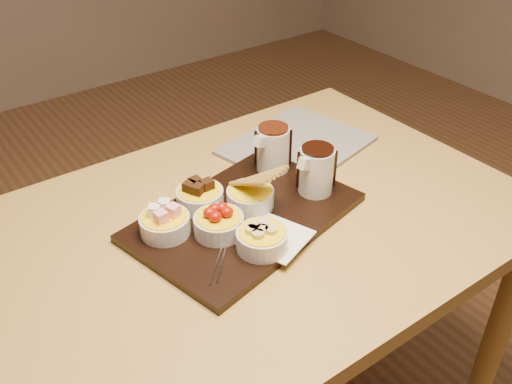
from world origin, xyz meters
TOP-DOWN VIEW (x-y plane):
  - dining_table at (0.00, 0.00)m, footprint 1.20×0.80m
  - serving_board at (-0.00, 0.00)m, footprint 0.51×0.39m
  - napkin at (-0.00, -0.10)m, footprint 0.15×0.15m
  - bowl_marshmallows at (-0.17, 0.04)m, footprint 0.10×0.10m
  - bowl_cake at (-0.06, 0.08)m, footprint 0.10×0.10m
  - bowl_strawberries at (-0.08, -0.02)m, footprint 0.10×0.10m
  - bowl_biscotti at (0.02, 0.02)m, footprint 0.10×0.10m
  - bowl_bananas at (-0.04, -0.11)m, footprint 0.10×0.10m
  - pitcher_dark_chocolate at (0.17, -0.02)m, footprint 0.09×0.09m
  - pitcher_milk_chocolate at (0.15, 0.11)m, footprint 0.09×0.09m
  - fondue_skewers at (-0.08, -0.05)m, footprint 0.20×0.21m
  - newspaper at (0.28, 0.18)m, footprint 0.39×0.34m

SIDE VIEW (x-z plane):
  - dining_table at x=0.00m, z-range 0.28..1.03m
  - newspaper at x=0.28m, z-range 0.75..0.76m
  - serving_board at x=0.00m, z-range 0.75..0.77m
  - napkin at x=0.00m, z-range 0.77..0.77m
  - fondue_skewers at x=-0.08m, z-range 0.77..0.78m
  - bowl_marshmallows at x=-0.17m, z-range 0.77..0.81m
  - bowl_cake at x=-0.06m, z-range 0.77..0.81m
  - bowl_strawberries at x=-0.08m, z-range 0.77..0.81m
  - bowl_biscotti at x=0.02m, z-range 0.77..0.81m
  - bowl_bananas at x=-0.04m, z-range 0.77..0.81m
  - pitcher_dark_chocolate at x=0.17m, z-range 0.77..0.87m
  - pitcher_milk_chocolate at x=0.15m, z-range 0.77..0.87m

